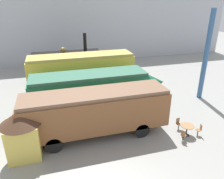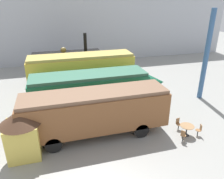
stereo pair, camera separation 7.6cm
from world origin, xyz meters
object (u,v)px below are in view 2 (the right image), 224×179
object	(u,v)px
steam_locomotive	(68,64)
streamlined_locomotive	(99,88)
passenger_coach_vintage	(82,71)
passenger_coach_wooden	(96,110)
cafe_table_near	(187,128)
visitor_person	(111,110)
cafe_chair_0	(178,123)
ticket_kiosk	(22,131)

from	to	relation	value
steam_locomotive	streamlined_locomotive	world-z (taller)	steam_locomotive
steam_locomotive	passenger_coach_vintage	world-z (taller)	steam_locomotive
steam_locomotive	passenger_coach_wooden	distance (m)	11.62
streamlined_locomotive	cafe_table_near	distance (m)	7.41
passenger_coach_wooden	visitor_person	bearing A→B (deg)	47.16
steam_locomotive	cafe_chair_0	xyz separation A→B (m)	(6.52, -12.52, -1.40)
streamlined_locomotive	steam_locomotive	bearing A→B (deg)	102.43
passenger_coach_vintage	streamlined_locomotive	xyz separation A→B (m)	(0.83, -3.60, -0.41)
passenger_coach_wooden	visitor_person	xyz separation A→B (m)	(1.46, 1.57, -1.04)
passenger_coach_vintage	ticket_kiosk	xyz separation A→B (m)	(-4.70, -8.12, -0.68)
steam_locomotive	passenger_coach_vintage	distance (m)	4.49
steam_locomotive	cafe_table_near	xyz separation A→B (m)	(6.68, -13.34, -1.29)
cafe_chair_0	visitor_person	size ratio (longest dim) A/B	0.53
passenger_coach_vintage	cafe_chair_0	distance (m)	10.05
passenger_coach_wooden	steam_locomotive	bearing A→B (deg)	93.66
steam_locomotive	passenger_coach_vintage	bearing A→B (deg)	-77.97
cafe_chair_0	ticket_kiosk	bearing A→B (deg)	-101.01
streamlined_locomotive	cafe_table_near	size ratio (longest dim) A/B	12.06
steam_locomotive	visitor_person	bearing A→B (deg)	-77.63
streamlined_locomotive	ticket_kiosk	world-z (taller)	streamlined_locomotive
visitor_person	passenger_coach_wooden	bearing A→B (deg)	-132.84
visitor_person	ticket_kiosk	size ratio (longest dim) A/B	0.55
passenger_coach_vintage	visitor_person	distance (m)	5.97
ticket_kiosk	cafe_table_near	bearing A→B (deg)	-4.67
passenger_coach_vintage	cafe_table_near	distance (m)	10.80
streamlined_locomotive	cafe_table_near	world-z (taller)	streamlined_locomotive
steam_locomotive	passenger_coach_wooden	bearing A→B (deg)	-86.34
cafe_chair_0	visitor_person	world-z (taller)	visitor_person
cafe_table_near	cafe_chair_0	bearing A→B (deg)	100.86
passenger_coach_vintage	ticket_kiosk	world-z (taller)	passenger_coach_vintage
passenger_coach_vintage	cafe_chair_0	bearing A→B (deg)	-55.57
ticket_kiosk	cafe_chair_0	bearing A→B (deg)	-0.15
steam_locomotive	cafe_table_near	size ratio (longest dim) A/B	8.03
streamlined_locomotive	visitor_person	xyz separation A→B (m)	(0.44, -2.05, -1.05)
cafe_table_near	ticket_kiosk	world-z (taller)	ticket_kiosk
steam_locomotive	ticket_kiosk	world-z (taller)	steam_locomotive
streamlined_locomotive	passenger_coach_wooden	world-z (taller)	streamlined_locomotive
cafe_table_near	steam_locomotive	bearing A→B (deg)	116.58
steam_locomotive	ticket_kiosk	size ratio (longest dim) A/B	2.51
cafe_table_near	visitor_person	world-z (taller)	visitor_person
streamlined_locomotive	passenger_coach_vintage	bearing A→B (deg)	102.91
streamlined_locomotive	passenger_coach_wooden	distance (m)	3.76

